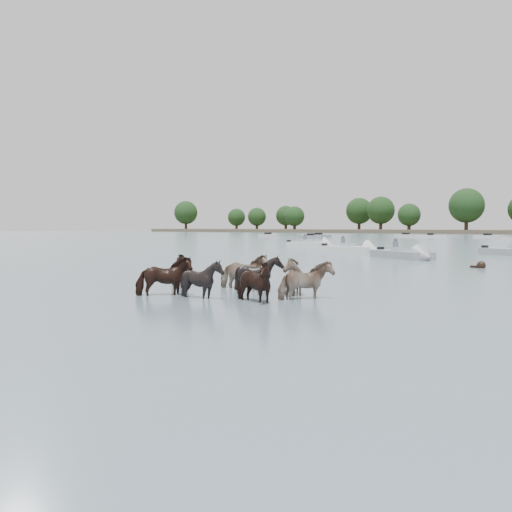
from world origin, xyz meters
The scene contains 8 objects.
ground centered at (0.00, 0.00, 0.00)m, with size 400.00×400.00×0.00m, color slate.
shoreline centered at (-70.00, 150.00, 0.50)m, with size 160.00×30.00×1.00m, color #4C4233.
pony_herd centered at (0.20, -0.75, 0.45)m, with size 6.79×4.60×1.37m.
swimming_pony centered at (3.05, 14.70, 0.10)m, with size 0.72×0.44×0.44m.
motorboat_a centered at (-9.16, 25.60, 0.23)m, with size 5.06×2.03×1.92m.
motorboat_b centered at (-2.63, 19.83, 0.23)m, with size 5.25×4.17×1.92m.
motorboat_f centered at (-17.77, 33.99, 0.23)m, with size 4.81×2.57×1.92m.
treeline centered at (-60.85, 149.02, 6.76)m, with size 150.44×23.72×12.26m.
Camera 1 is at (10.89, -13.96, 2.03)m, focal length 40.08 mm.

